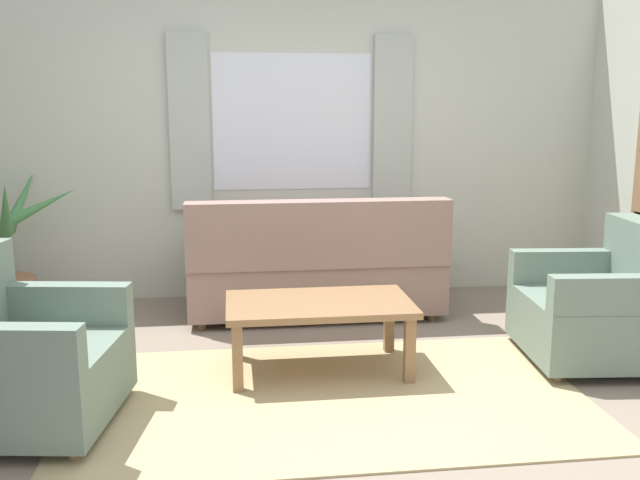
# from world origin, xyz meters

# --- Properties ---
(ground_plane) EXTENTS (6.24, 6.24, 0.00)m
(ground_plane) POSITION_xyz_m (0.00, 0.00, 0.00)
(ground_plane) COLOR gray
(wall_back) EXTENTS (5.32, 0.12, 2.60)m
(wall_back) POSITION_xyz_m (0.00, 2.26, 1.30)
(wall_back) COLOR beige
(wall_back) RESTS_ON ground_plane
(window_with_curtains) EXTENTS (1.98, 0.07, 1.40)m
(window_with_curtains) POSITION_xyz_m (0.00, 2.18, 1.45)
(window_with_curtains) COLOR white
(area_rug) EXTENTS (2.79, 1.66, 0.01)m
(area_rug) POSITION_xyz_m (0.00, 0.00, 0.01)
(area_rug) COLOR tan
(area_rug) RESTS_ON ground_plane
(couch) EXTENTS (1.90, 0.82, 0.92)m
(couch) POSITION_xyz_m (0.11, 1.55, 0.37)
(couch) COLOR gray
(couch) RESTS_ON ground_plane
(armchair_left) EXTENTS (0.93, 0.95, 0.88)m
(armchair_left) POSITION_xyz_m (-1.58, -0.13, 0.35)
(armchair_left) COLOR slate
(armchair_left) RESTS_ON ground_plane
(armchair_right) EXTENTS (0.89, 0.91, 0.88)m
(armchair_right) POSITION_xyz_m (1.75, 0.35, 0.35)
(armchair_right) COLOR slate
(armchair_right) RESTS_ON ground_plane
(coffee_table) EXTENTS (1.10, 0.64, 0.44)m
(coffee_table) POSITION_xyz_m (-0.01, 0.40, 0.38)
(coffee_table) COLOR olive
(coffee_table) RESTS_ON ground_plane
(potted_plant) EXTENTS (1.06, 1.15, 1.13)m
(potted_plant) POSITION_xyz_m (-2.19, 1.70, 0.39)
(potted_plant) COLOR #9E6B4C
(potted_plant) RESTS_ON ground_plane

